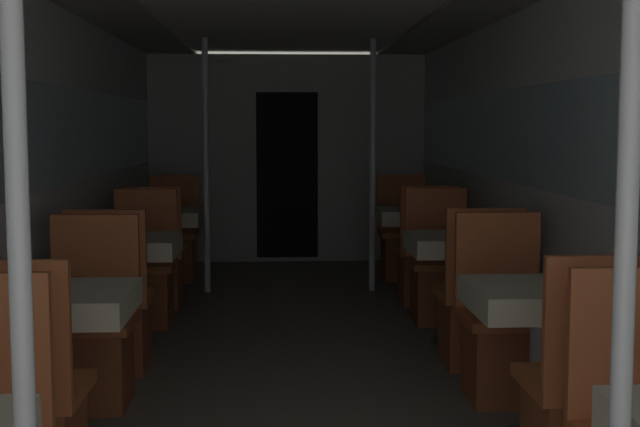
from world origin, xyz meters
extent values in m
cube|color=silver|center=(-1.46, 3.69, 1.08)|extent=(0.05, 10.19, 2.16)
cube|color=silver|center=(-1.45, 3.69, 1.36)|extent=(0.03, 9.37, 0.62)
cube|color=silver|center=(1.46, 3.69, 1.08)|extent=(0.05, 10.19, 2.16)
cube|color=silver|center=(1.45, 3.69, 1.36)|extent=(0.03, 9.37, 0.62)
cube|color=#A8A8A3|center=(0.00, 7.91, 1.08)|extent=(2.87, 0.08, 2.16)
cube|color=black|center=(0.00, 7.87, 0.91)|extent=(0.64, 0.01, 1.72)
cylinder|color=silver|center=(-0.71, 0.64, 1.08)|extent=(0.05, 0.05, 2.16)
cylinder|color=#B7B7BC|center=(-1.07, 2.49, 0.35)|extent=(0.09, 0.09, 0.67)
cube|color=#B2B2B7|center=(-1.07, 2.49, 0.70)|extent=(0.59, 0.59, 0.02)
cube|color=beige|center=(-1.07, 2.49, 0.65)|extent=(0.63, 0.63, 0.12)
cube|color=#C66033|center=(-1.07, 1.91, 0.43)|extent=(0.45, 0.45, 0.05)
cube|color=#C66033|center=(-1.07, 1.70, 0.71)|extent=(0.45, 0.04, 0.51)
cube|color=brown|center=(-1.07, 3.07, 0.20)|extent=(0.39, 0.39, 0.41)
cube|color=#C66033|center=(-1.07, 3.07, 0.43)|extent=(0.45, 0.45, 0.05)
cube|color=#C66033|center=(-1.07, 3.28, 0.71)|extent=(0.45, 0.04, 0.51)
cylinder|color=#4C4C51|center=(-1.07, 4.33, 0.01)|extent=(0.33, 0.33, 0.01)
cylinder|color=#B7B7BC|center=(-1.07, 4.33, 0.35)|extent=(0.09, 0.09, 0.67)
cube|color=#B2B2B7|center=(-1.07, 4.33, 0.70)|extent=(0.59, 0.59, 0.02)
cube|color=beige|center=(-1.07, 4.33, 0.65)|extent=(0.63, 0.63, 0.12)
cube|color=brown|center=(-1.07, 3.75, 0.20)|extent=(0.39, 0.39, 0.41)
cube|color=#C66033|center=(-1.07, 3.75, 0.43)|extent=(0.45, 0.45, 0.05)
cube|color=#C66033|center=(-1.07, 3.54, 0.71)|extent=(0.45, 0.04, 0.51)
cube|color=brown|center=(-1.07, 4.91, 0.20)|extent=(0.39, 0.39, 0.41)
cube|color=#C66033|center=(-1.07, 4.91, 0.43)|extent=(0.45, 0.45, 0.05)
cube|color=#C66033|center=(-1.07, 5.12, 0.71)|extent=(0.45, 0.04, 0.51)
cylinder|color=#4C4C51|center=(-1.07, 6.18, 0.01)|extent=(0.33, 0.33, 0.01)
cylinder|color=#B7B7BC|center=(-1.07, 6.18, 0.35)|extent=(0.09, 0.09, 0.67)
cube|color=#B2B2B7|center=(-1.07, 6.18, 0.70)|extent=(0.59, 0.59, 0.02)
cube|color=beige|center=(-1.07, 6.18, 0.65)|extent=(0.63, 0.63, 0.12)
cube|color=brown|center=(-1.07, 5.60, 0.20)|extent=(0.39, 0.39, 0.41)
cube|color=#C66033|center=(-1.07, 5.60, 0.43)|extent=(0.45, 0.45, 0.05)
cube|color=#C66033|center=(-1.07, 5.39, 0.71)|extent=(0.45, 0.04, 0.51)
cube|color=brown|center=(-1.07, 6.76, 0.20)|extent=(0.39, 0.39, 0.41)
cube|color=#C66033|center=(-1.07, 6.76, 0.43)|extent=(0.45, 0.45, 0.05)
cube|color=#C66033|center=(-1.07, 6.97, 0.71)|extent=(0.45, 0.04, 0.51)
cylinder|color=silver|center=(-0.71, 6.18, 1.08)|extent=(0.05, 0.05, 2.16)
cube|color=#C66033|center=(1.07, 1.43, 0.71)|extent=(0.45, 0.04, 0.51)
cylinder|color=silver|center=(0.71, 0.64, 1.08)|extent=(0.05, 0.05, 2.16)
cylinder|color=#B7B7BC|center=(1.07, 2.49, 0.35)|extent=(0.09, 0.09, 0.67)
cube|color=#B2B2B7|center=(1.07, 2.49, 0.70)|extent=(0.59, 0.59, 0.02)
cube|color=beige|center=(1.07, 2.49, 0.65)|extent=(0.63, 0.63, 0.12)
cube|color=#C66033|center=(1.07, 1.91, 0.43)|extent=(0.45, 0.45, 0.05)
cube|color=#C66033|center=(1.07, 1.70, 0.71)|extent=(0.45, 0.04, 0.51)
cube|color=brown|center=(1.07, 3.07, 0.20)|extent=(0.39, 0.39, 0.41)
cube|color=#C66033|center=(1.07, 3.07, 0.43)|extent=(0.45, 0.45, 0.05)
cube|color=#C66033|center=(1.07, 3.28, 0.71)|extent=(0.45, 0.04, 0.51)
cylinder|color=#4C4C51|center=(1.07, 4.33, 0.01)|extent=(0.33, 0.33, 0.01)
cylinder|color=#B7B7BC|center=(1.07, 4.33, 0.35)|extent=(0.09, 0.09, 0.67)
cube|color=#B2B2B7|center=(1.07, 4.33, 0.70)|extent=(0.59, 0.59, 0.02)
cube|color=beige|center=(1.07, 4.33, 0.65)|extent=(0.63, 0.63, 0.12)
cube|color=brown|center=(1.07, 3.75, 0.20)|extent=(0.39, 0.39, 0.41)
cube|color=#C66033|center=(1.07, 3.75, 0.43)|extent=(0.45, 0.45, 0.05)
cube|color=#C66033|center=(1.07, 3.54, 0.71)|extent=(0.45, 0.04, 0.51)
cube|color=brown|center=(1.07, 4.91, 0.20)|extent=(0.39, 0.39, 0.41)
cube|color=#C66033|center=(1.07, 4.91, 0.43)|extent=(0.45, 0.45, 0.05)
cube|color=#C66033|center=(1.07, 5.12, 0.71)|extent=(0.45, 0.04, 0.51)
cylinder|color=#4C4C51|center=(1.07, 6.18, 0.01)|extent=(0.33, 0.33, 0.01)
cylinder|color=#B7B7BC|center=(1.07, 6.18, 0.35)|extent=(0.09, 0.09, 0.67)
cube|color=#B2B2B7|center=(1.07, 6.18, 0.70)|extent=(0.59, 0.59, 0.02)
cube|color=beige|center=(1.07, 6.18, 0.65)|extent=(0.63, 0.63, 0.12)
cube|color=brown|center=(1.07, 5.60, 0.20)|extent=(0.39, 0.39, 0.41)
cube|color=#C66033|center=(1.07, 5.60, 0.43)|extent=(0.45, 0.45, 0.05)
cube|color=#C66033|center=(1.07, 5.39, 0.71)|extent=(0.45, 0.04, 0.51)
cube|color=brown|center=(1.07, 6.76, 0.20)|extent=(0.39, 0.39, 0.41)
cube|color=#C66033|center=(1.07, 6.76, 0.43)|extent=(0.45, 0.45, 0.05)
cube|color=#C66033|center=(1.07, 6.97, 0.71)|extent=(0.45, 0.04, 0.51)
cylinder|color=silver|center=(0.71, 6.18, 1.08)|extent=(0.05, 0.05, 2.16)
camera|label=1|loc=(-0.12, -1.41, 1.43)|focal=50.00mm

